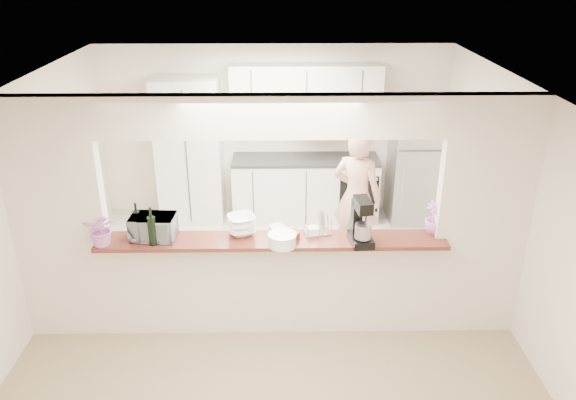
{
  "coord_description": "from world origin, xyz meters",
  "views": [
    {
      "loc": [
        0.08,
        -4.89,
        3.64
      ],
      "look_at": [
        0.16,
        0.3,
        1.35
      ],
      "focal_mm": 35.0,
      "sensor_mm": 36.0,
      "label": 1
    }
  ],
  "objects_px": {
    "refrigerator": "(417,165)",
    "person": "(357,197)",
    "toaster_oven": "(153,227)",
    "stand_mixer": "(361,223)"
  },
  "relations": [
    {
      "from": "refrigerator",
      "to": "person",
      "type": "distance_m",
      "value": 1.54
    },
    {
      "from": "refrigerator",
      "to": "stand_mixer",
      "type": "relative_size",
      "value": 3.67
    },
    {
      "from": "person",
      "to": "stand_mixer",
      "type": "bearing_deg",
      "value": 110.02
    },
    {
      "from": "refrigerator",
      "to": "person",
      "type": "relative_size",
      "value": 1.0
    },
    {
      "from": "refrigerator",
      "to": "person",
      "type": "xyz_separation_m",
      "value": [
        -1.01,
        -1.16,
        0.0
      ]
    },
    {
      "from": "stand_mixer",
      "to": "refrigerator",
      "type": "bearing_deg",
      "value": 66.65
    },
    {
      "from": "stand_mixer",
      "to": "person",
      "type": "xyz_separation_m",
      "value": [
        0.19,
        1.62,
        -0.45
      ]
    },
    {
      "from": "toaster_oven",
      "to": "refrigerator",
      "type": "bearing_deg",
      "value": 42.88
    },
    {
      "from": "refrigerator",
      "to": "stand_mixer",
      "type": "distance_m",
      "value": 3.07
    },
    {
      "from": "refrigerator",
      "to": "person",
      "type": "height_order",
      "value": "person"
    }
  ]
}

